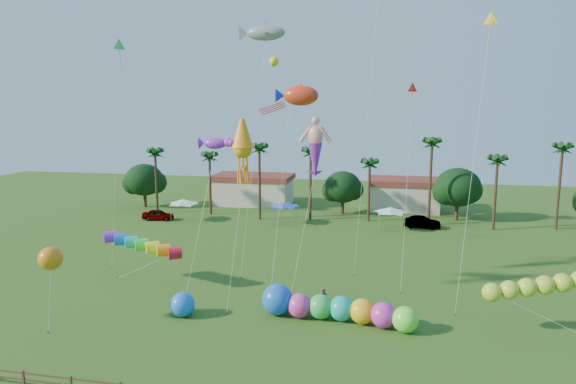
% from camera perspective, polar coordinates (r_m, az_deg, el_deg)
% --- Properties ---
extents(ground, '(160.00, 160.00, 0.00)m').
position_cam_1_polar(ground, '(34.20, -3.55, -17.87)').
color(ground, '#285116').
rests_on(ground, ground).
extents(tree_line, '(69.46, 8.91, 11.00)m').
position_cam_1_polar(tree_line, '(74.30, 8.00, 0.57)').
color(tree_line, '#3A2819').
rests_on(tree_line, ground).
extents(buildings_row, '(35.00, 7.00, 4.00)m').
position_cam_1_polar(buildings_row, '(81.23, 3.55, -0.22)').
color(buildings_row, beige).
rests_on(buildings_row, ground).
extents(tent_row, '(31.00, 4.00, 0.60)m').
position_cam_1_polar(tent_row, '(68.35, -0.48, -1.42)').
color(tent_row, white).
rests_on(tent_row, ground).
extents(car_a, '(4.52, 2.22, 1.48)m').
position_cam_1_polar(car_a, '(73.92, -14.24, -2.47)').
color(car_a, '#4C4C54').
rests_on(car_a, ground).
extents(car_b, '(4.76, 1.93, 1.54)m').
position_cam_1_polar(car_b, '(69.22, 14.67, -3.27)').
color(car_b, '#4C4C54').
rests_on(car_b, ground).
extents(spectator_b, '(1.02, 0.95, 1.66)m').
position_cam_1_polar(spectator_b, '(41.08, 3.93, -11.76)').
color(spectator_b, gray).
rests_on(spectator_b, ground).
extents(caterpillar_inflatable, '(11.75, 3.50, 2.39)m').
position_cam_1_polar(caterpillar_inflatable, '(38.97, 4.87, -12.71)').
color(caterpillar_inflatable, '#D63896').
rests_on(caterpillar_inflatable, ground).
extents(blue_ball, '(1.87, 1.87, 1.87)m').
position_cam_1_polar(blue_ball, '(40.43, -11.64, -12.14)').
color(blue_ball, blue).
rests_on(blue_ball, ground).
extents(rainbow_tube, '(8.44, 4.16, 3.85)m').
position_cam_1_polar(rainbow_tube, '(46.05, -14.76, -6.45)').
color(rainbow_tube, red).
rests_on(rainbow_tube, ground).
extents(green_worm, '(10.57, 3.22, 3.76)m').
position_cam_1_polar(green_worm, '(38.92, 21.70, -10.31)').
color(green_worm, '#A8CE2D').
rests_on(green_worm, ground).
extents(orange_ball_kite, '(1.81, 2.29, 5.87)m').
position_cam_1_polar(orange_ball_kite, '(40.45, -24.88, -6.73)').
color(orange_ball_kite, orange).
rests_on(orange_ball_kite, ground).
extents(merman_kite, '(2.61, 5.05, 14.40)m').
position_cam_1_polar(merman_kite, '(44.67, 3.04, 4.61)').
color(merman_kite, '#F6A08C').
rests_on(merman_kite, ground).
extents(fish_kite, '(4.80, 7.44, 17.57)m').
position_cam_1_polar(fish_kite, '(44.53, 1.43, 10.66)').
color(fish_kite, red).
rests_on(fish_kite, ground).
extents(shark_kite, '(5.23, 7.09, 23.55)m').
position_cam_1_polar(shark_kite, '(51.48, -2.50, 17.23)').
color(shark_kite, gray).
rests_on(shark_kite, ground).
extents(squid_kite, '(2.31, 4.44, 14.90)m').
position_cam_1_polar(squid_kite, '(40.41, -5.07, 4.80)').
color(squid_kite, orange).
rests_on(squid_kite, ground).
extents(lobster_kite, '(3.53, 5.40, 13.44)m').
position_cam_1_polar(lobster_kite, '(41.45, -8.10, 5.37)').
color(lobster_kite, purple).
rests_on(lobster_kite, ground).
extents(delta_kite_red, '(1.05, 3.57, 17.74)m').
position_cam_1_polar(delta_kite_red, '(45.70, 13.64, 10.60)').
color(delta_kite_red, red).
rests_on(delta_kite_red, ground).
extents(delta_kite_yellow, '(2.54, 4.36, 22.80)m').
position_cam_1_polar(delta_kite_yellow, '(43.55, 21.52, 16.89)').
color(delta_kite_yellow, yellow).
rests_on(delta_kite_yellow, ground).
extents(delta_kite_green, '(1.11, 4.07, 22.25)m').
position_cam_1_polar(delta_kite_green, '(54.64, -18.24, 14.89)').
color(delta_kite_green, '#33D96B').
rests_on(delta_kite_green, ground).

